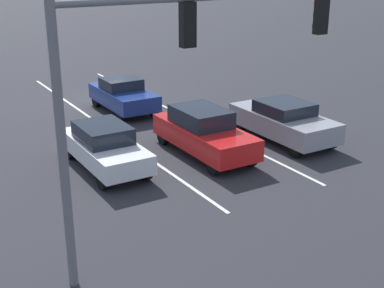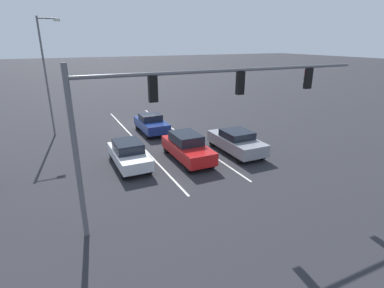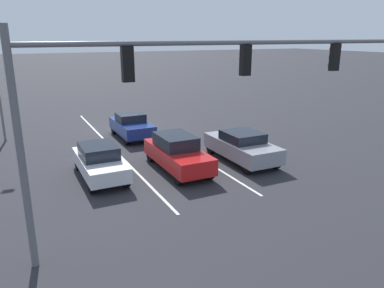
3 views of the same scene
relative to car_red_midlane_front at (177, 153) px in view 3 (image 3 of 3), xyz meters
The scene contains 8 objects.
ground_plane 8.69m from the car_red_midlane_front, 89.55° to the right, with size 240.00×240.00×0.00m, color #28282D.
lane_stripe_left_divider 5.51m from the car_red_midlane_front, 108.78° to the right, with size 0.12×18.99×0.01m, color silver.
lane_stripe_center_divider 5.56m from the car_red_midlane_front, 69.87° to the right, with size 0.12×18.99×0.01m, color silver.
car_red_midlane_front is the anchor object (origin of this frame).
car_silver_rightlane_front 3.58m from the car_red_midlane_front, ahead, with size 1.70×4.21×1.50m.
car_gray_leftlane_front 3.47m from the car_red_midlane_front, behind, with size 1.93×4.53×1.52m.
car_navy_midlane_second 6.52m from the car_red_midlane_front, 88.25° to the right, with size 1.82×4.00×1.50m.
traffic_signal_gantry 7.04m from the car_red_midlane_front, 67.14° to the left, with size 13.18×0.37×6.43m.
Camera 3 is at (6.72, 24.05, 6.17)m, focal length 35.00 mm.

